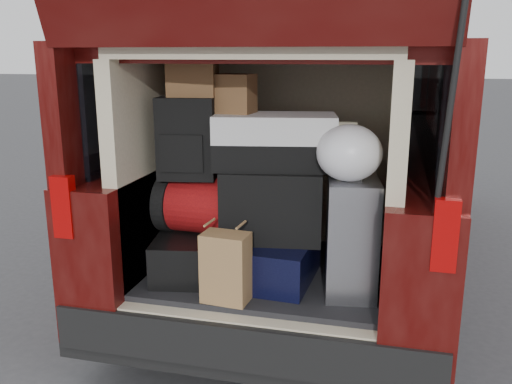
# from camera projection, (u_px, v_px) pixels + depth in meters

# --- Properties ---
(ground) EXTENTS (80.00, 80.00, 0.00)m
(ground) POSITION_uv_depth(u_px,v_px,m) (257.00, 382.00, 2.93)
(ground) COLOR #38383B
(ground) RESTS_ON ground
(minivan) EXTENTS (1.90, 5.35, 2.77)m
(minivan) POSITION_uv_depth(u_px,v_px,m) (311.00, 156.00, 4.45)
(minivan) COLOR black
(minivan) RESTS_ON ground
(load_floor) EXTENTS (1.24, 1.05, 0.55)m
(load_floor) POSITION_uv_depth(u_px,v_px,m) (268.00, 313.00, 3.12)
(load_floor) COLOR black
(load_floor) RESTS_ON ground
(black_hardshell) EXTENTS (0.50, 0.62, 0.22)m
(black_hardshell) POSITION_uv_depth(u_px,v_px,m) (196.00, 252.00, 2.99)
(black_hardshell) COLOR black
(black_hardshell) RESTS_ON load_floor
(navy_hardshell) EXTENTS (0.45, 0.53, 0.22)m
(navy_hardshell) POSITION_uv_depth(u_px,v_px,m) (273.00, 260.00, 2.88)
(navy_hardshell) COLOR black
(navy_hardshell) RESTS_ON load_floor
(silver_roller) EXTENTS (0.29, 0.42, 0.59)m
(silver_roller) POSITION_uv_depth(u_px,v_px,m) (351.00, 236.00, 2.70)
(silver_roller) COLOR silver
(silver_roller) RESTS_ON load_floor
(kraft_bag) EXTENTS (0.24, 0.16, 0.34)m
(kraft_bag) POSITION_uv_depth(u_px,v_px,m) (226.00, 268.00, 2.61)
(kraft_bag) COLOR #916441
(kraft_bag) RESTS_ON load_floor
(red_duffel) EXTENTS (0.49, 0.34, 0.31)m
(red_duffel) POSITION_uv_depth(u_px,v_px,m) (204.00, 205.00, 2.95)
(red_duffel) COLOR #9E0F0E
(red_duffel) RESTS_ON black_hardshell
(black_soft_case) EXTENTS (0.56, 0.38, 0.37)m
(black_soft_case) POSITION_uv_depth(u_px,v_px,m) (272.00, 204.00, 2.84)
(black_soft_case) COLOR black
(black_soft_case) RESTS_ON navy_hardshell
(backpack) EXTENTS (0.32, 0.23, 0.43)m
(backpack) POSITION_uv_depth(u_px,v_px,m) (187.00, 138.00, 2.83)
(backpack) COLOR black
(backpack) RESTS_ON red_duffel
(twotone_duffel) EXTENTS (0.67, 0.43, 0.28)m
(twotone_duffel) POSITION_uv_depth(u_px,v_px,m) (275.00, 141.00, 2.80)
(twotone_duffel) COLOR silver
(twotone_duffel) RESTS_ON black_soft_case
(grocery_sack_lower) EXTENTS (0.27, 0.24, 0.22)m
(grocery_sack_lower) POSITION_uv_depth(u_px,v_px,m) (193.00, 75.00, 2.80)
(grocery_sack_lower) COLOR brown
(grocery_sack_lower) RESTS_ON backpack
(grocery_sack_upper) EXTENTS (0.21, 0.18, 0.20)m
(grocery_sack_upper) POSITION_uv_depth(u_px,v_px,m) (234.00, 94.00, 2.80)
(grocery_sack_upper) COLOR brown
(grocery_sack_upper) RESTS_ON twotone_duffel
(plastic_bag_right) EXTENTS (0.32, 0.30, 0.27)m
(plastic_bag_right) POSITION_uv_depth(u_px,v_px,m) (349.00, 153.00, 2.55)
(plastic_bag_right) COLOR white
(plastic_bag_right) RESTS_ON silver_roller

